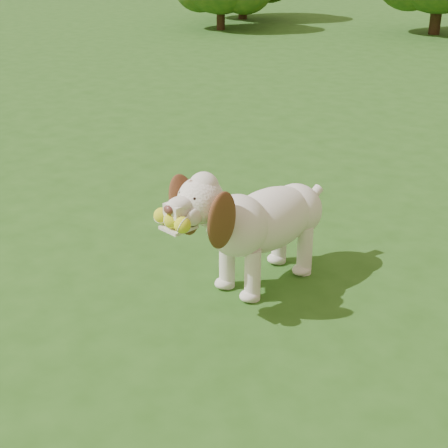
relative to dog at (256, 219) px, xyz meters
The scene contains 2 objects.
ground 0.71m from the dog, 45.37° to the right, with size 80.00×80.00×0.00m, color #244F16.
dog is the anchor object (origin of this frame).
Camera 1 is at (1.23, -2.29, 1.78)m, focal length 55.00 mm.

